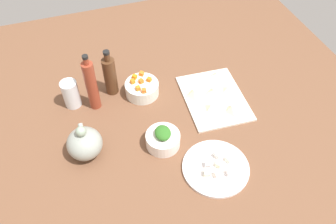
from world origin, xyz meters
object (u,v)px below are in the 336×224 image
Objects in this scene: teapot at (85,143)px; bottle_0 at (91,85)px; bottle_1 at (110,75)px; bowl_greens at (163,140)px; cutting_board at (214,98)px; bowl_carrots at (142,89)px; drinking_glass_0 at (71,94)px; plate_tofu at (216,168)px.

bottle_0 is (23.69, -7.99, 6.43)cm from teapot.
bottle_1 is at bearing -29.15° from teapot.
bowl_greens is 0.59× the size of bottle_1.
cutting_board is 1.22× the size of bottle_0.
bowl_carrots reaches higher than bowl_greens.
bowl_greens is 45.58cm from drinking_glass_0.
teapot reaches higher than bowl_carrots.
drinking_glass_0 is at bearing 98.00° from bottle_1.
plate_tofu is 60.64cm from bottle_0.
bowl_carrots is 15.35cm from bottle_1.
teapot is 34.88cm from bottle_1.
bowl_greens is 37.73cm from bottle_0.
bottle_1 is at bearing 19.19° from bowl_greens.
bowl_carrots is at bearing 65.39° from cutting_board.
bowl_carrots is at bearing -115.00° from bottle_1.
plate_tofu is 1.11× the size of bottle_1.
teapot is (-10.90, 59.01, 5.55)cm from cutting_board.
bottle_0 reaches higher than drinking_glass_0.
teapot is at bearing 62.78° from plate_tofu.
bowl_carrots is (47.47, 15.34, 2.45)cm from plate_tofu.
teapot is (5.82, 29.46, 3.13)cm from bowl_greens.
bottle_1 is (6.60, -8.91, -2.79)cm from bottle_0.
drinking_glass_0 reaches higher than cutting_board.
bottle_0 reaches higher than cutting_board.
drinking_glass_0 reaches higher than bowl_carrots.
cutting_board is at bearing -22.76° from plate_tofu.
bowl_greens is at bearing -179.95° from bowl_carrots.
bottle_0 is at bearing 38.22° from plate_tofu.
plate_tofu is at bearing -152.39° from bottle_1.
bottle_1 reaches higher than cutting_board.
bowl_greens reaches higher than cutting_board.
teapot reaches higher than plate_tofu.
teapot is 1.23× the size of drinking_glass_0.
cutting_board is 2.51× the size of bowl_greens.
bottle_0 is 2.19× the size of drinking_glass_0.
bowl_carrots is 1.18× the size of drinking_glass_0.
plate_tofu is at bearing -162.09° from bowl_carrots.
bottle_1 reaches higher than teapot.
cutting_board is at bearing -60.50° from bowl_greens.
drinking_glass_0 reaches higher than plate_tofu.
plate_tofu is 1.87× the size of bowl_greens.
plate_tofu is 49.95cm from bowl_carrots.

